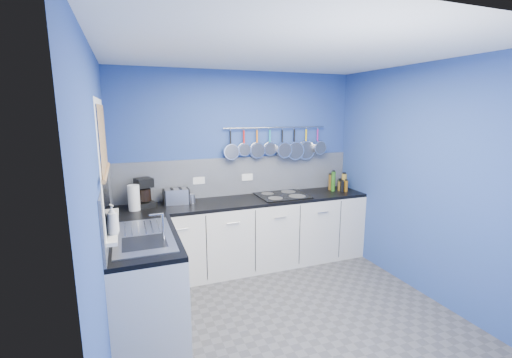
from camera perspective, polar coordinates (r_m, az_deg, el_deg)
floor at (r=3.73m, az=5.17°, el=-21.52°), size 3.20×3.00×0.02m
ceiling at (r=3.18m, az=6.02°, el=20.29°), size 3.20×3.00×0.02m
wall_back at (r=4.60m, az=-2.77°, el=1.76°), size 3.20×0.02×2.50m
wall_front at (r=2.05m, az=24.90°, el=-11.44°), size 3.20×0.02×2.50m
wall_left at (r=2.92m, az=-24.22°, el=-4.80°), size 0.02×3.00×2.50m
wall_right at (r=4.19m, az=25.74°, el=-0.30°), size 0.02×3.00×2.50m
backsplash_back at (r=4.60m, az=-2.68°, el=0.49°), size 3.20×0.02×0.50m
backsplash_left at (r=3.52m, az=-23.21°, el=-3.77°), size 0.02×1.80×0.50m
cabinet_run_back at (r=4.53m, az=-1.44°, el=-9.13°), size 3.20×0.60×0.86m
worktop_back at (r=4.39m, az=-1.47°, el=-3.62°), size 3.20×0.60×0.04m
cabinet_run_left at (r=3.49m, az=-17.54°, el=-16.19°), size 0.60×1.20×0.86m
worktop_left at (r=3.31m, az=-18.00°, el=-9.23°), size 0.60×1.20×0.04m
window_frame at (r=3.15m, az=-23.73°, el=1.95°), size 0.01×1.00×1.10m
window_glass at (r=3.15m, az=-23.64°, el=1.96°), size 0.01×0.90×1.00m
bamboo_blind at (r=3.12m, az=-23.82°, el=6.04°), size 0.01×0.90×0.55m
window_sill at (r=3.26m, az=-22.58°, el=-6.98°), size 0.10×0.98×0.03m
sink_unit at (r=3.30m, az=-18.02°, el=-8.84°), size 0.50×0.95×0.01m
mixer_tap at (r=3.10m, az=-15.01°, el=-7.52°), size 0.12×0.08×0.26m
socket_left at (r=4.46m, az=-9.36°, el=-0.26°), size 0.15×0.01×0.09m
socket_right at (r=4.62m, az=-1.45°, el=0.30°), size 0.15×0.01×0.09m
pot_rail at (r=4.67m, az=3.30°, el=8.43°), size 1.45×0.02×0.02m
soap_bottle_a at (r=2.95m, az=-22.52°, el=-6.15°), size 0.12×0.12×0.24m
soap_bottle_b at (r=3.08m, az=-22.42°, el=-6.04°), size 0.09×0.09×0.17m
paper_towel at (r=4.12m, az=-19.41°, el=-2.92°), size 0.16×0.16×0.29m
coffee_maker at (r=4.22m, az=-17.85°, el=-2.16°), size 0.25×0.26×0.34m
toaster at (r=4.28m, az=-12.96°, el=-2.79°), size 0.29×0.19×0.18m
canister at (r=4.26m, az=-10.48°, el=-3.22°), size 0.10×0.10×0.11m
hob at (r=4.59m, az=4.30°, el=-2.67°), size 0.64×0.56×0.01m
pan_0 at (r=4.46m, az=-4.19°, el=5.74°), size 0.21×0.08×0.40m
pan_1 at (r=4.51m, az=-1.97°, el=6.06°), size 0.17×0.06×0.36m
pan_2 at (r=4.57m, az=0.19°, el=5.90°), size 0.21×0.06×0.40m
pan_3 at (r=4.64m, az=2.30°, el=6.14°), size 0.18×0.05×0.37m
pan_4 at (r=4.71m, az=4.34°, el=5.99°), size 0.21×0.11×0.40m
pan_5 at (r=4.79m, az=6.31°, el=5.81°), size 0.25×0.08×0.44m
pan_6 at (r=4.88m, az=8.22°, el=5.81°), size 0.26×0.05×0.45m
pan_7 at (r=4.97m, az=10.07°, el=6.26°), size 0.19×0.11×0.38m
condiment_0 at (r=5.14m, az=13.59°, el=-0.82°), size 0.06×0.06×0.12m
condiment_1 at (r=5.07m, az=12.50°, el=-1.05°), size 0.05×0.05×0.10m
condiment_2 at (r=5.01m, az=12.15°, el=-0.51°), size 0.06×0.06×0.22m
condiment_3 at (r=5.04m, az=14.24°, el=-0.46°), size 0.07×0.07×0.23m
condiment_4 at (r=4.99m, az=13.59°, el=-1.12°), size 0.06×0.06×0.13m
condiment_5 at (r=4.93m, az=12.57°, el=-0.38°), size 0.06×0.06×0.27m
condiment_6 at (r=4.97m, az=14.54°, el=-1.12°), size 0.05×0.05×0.15m
condiment_7 at (r=4.91m, az=13.95°, el=-1.24°), size 0.05×0.05×0.15m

